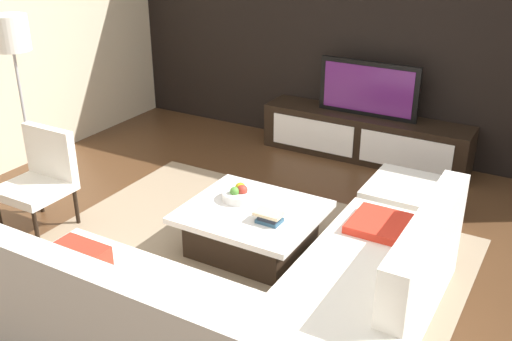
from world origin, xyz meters
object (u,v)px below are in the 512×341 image
(ottoman, at_px, (408,206))
(floor_lamp, at_px, (12,44))
(media_console, at_px, (364,137))
(coffee_table, at_px, (252,229))
(sectional_couch, at_px, (258,310))
(television, at_px, (368,89))
(fruit_bowl, at_px, (239,194))
(book_stack, at_px, (269,217))
(accent_chair_near, at_px, (42,174))

(ottoman, bearing_deg, floor_lamp, -162.82)
(media_console, height_order, coffee_table, media_console)
(sectional_couch, bearing_deg, television, 98.95)
(fruit_bowl, bearing_deg, ottoman, 38.41)
(media_console, bearing_deg, sectional_couch, -81.05)
(sectional_couch, relative_size, fruit_bowl, 8.72)
(coffee_table, relative_size, fruit_bowl, 3.78)
(media_console, height_order, floor_lamp, floor_lamp)
(coffee_table, bearing_deg, floor_lamp, -178.79)
(media_console, height_order, television, television)
(book_stack, bearing_deg, accent_chair_near, -168.84)
(book_stack, bearing_deg, television, 92.83)
(floor_lamp, relative_size, fruit_bowl, 6.07)
(book_stack, bearing_deg, sectional_couch, -65.38)
(ottoman, bearing_deg, television, 124.52)
(coffee_table, xyz_separation_m, book_stack, (0.22, -0.12, 0.22))
(accent_chair_near, bearing_deg, media_console, 60.08)
(television, height_order, coffee_table, television)
(coffee_table, distance_m, ottoman, 1.41)
(sectional_couch, xyz_separation_m, accent_chair_near, (-2.41, 0.47, 0.20))
(floor_lamp, bearing_deg, fruit_bowl, 3.81)
(sectional_couch, distance_m, fruit_bowl, 1.35)
(media_console, distance_m, television, 0.55)
(media_console, bearing_deg, book_stack, -87.17)
(television, bearing_deg, coffee_table, -92.49)
(media_console, bearing_deg, coffee_table, -92.49)
(coffee_table, xyz_separation_m, accent_chair_near, (-1.79, -0.51, 0.29))
(television, distance_m, floor_lamp, 3.55)
(book_stack, bearing_deg, media_console, 92.83)
(accent_chair_near, distance_m, book_stack, 2.05)
(media_console, xyz_separation_m, sectional_couch, (0.52, -3.28, 0.04))
(accent_chair_near, distance_m, floor_lamp, 1.27)
(floor_lamp, xyz_separation_m, fruit_bowl, (2.31, 0.15, -1.02))
(coffee_table, height_order, fruit_bowl, fruit_bowl)
(coffee_table, distance_m, fruit_bowl, 0.31)
(media_console, height_order, fruit_bowl, fruit_bowl)
(fruit_bowl, relative_size, book_stack, 1.30)
(media_console, xyz_separation_m, fruit_bowl, (-0.28, -2.20, 0.18))
(ottoman, bearing_deg, media_console, 124.53)
(media_console, height_order, sectional_couch, sectional_couch)
(coffee_table, relative_size, ottoman, 1.51)
(coffee_table, height_order, accent_chair_near, accent_chair_near)
(media_console, relative_size, floor_lamp, 1.35)
(sectional_couch, distance_m, ottoman, 2.04)
(coffee_table, xyz_separation_m, ottoman, (0.98, 1.02, -0.00))
(television, distance_m, ottoman, 1.66)
(sectional_couch, bearing_deg, accent_chair_near, 168.96)
(television, bearing_deg, floor_lamp, -137.76)
(floor_lamp, height_order, ottoman, floor_lamp)
(floor_lamp, distance_m, book_stack, 2.89)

